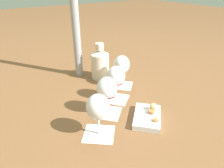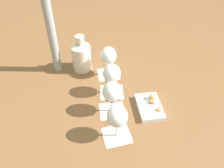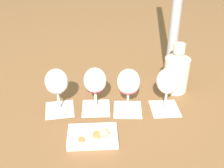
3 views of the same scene
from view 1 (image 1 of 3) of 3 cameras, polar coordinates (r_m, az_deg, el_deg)
name	(u,v)px [view 1 (image 1 of 3)]	position (r m, az deg, el deg)	size (l,w,h in m)	color
ground_plane	(112,105)	(0.96, -0.02, -6.11)	(8.00, 8.00, 0.00)	brown
tasting_card_0	(121,85)	(1.13, 2.67, -0.32)	(0.16, 0.16, 0.00)	white
tasting_card_1	(116,99)	(1.01, 1.13, -4.18)	(0.16, 0.16, 0.00)	white
tasting_card_2	(107,112)	(0.91, -1.38, -8.12)	(0.16, 0.16, 0.00)	white
tasting_card_3	(99,134)	(0.80, -3.74, -13.98)	(0.16, 0.16, 0.00)	white
wine_glass_0	(122,66)	(1.08, 2.81, 5.21)	(0.09, 0.09, 0.17)	white
wine_glass_1	(116,77)	(0.95, 1.19, 1.90)	(0.09, 0.09, 0.17)	white
wine_glass_2	(107,90)	(0.84, -1.48, -1.60)	(0.09, 0.09, 0.17)	white
wine_glass_3	(98,109)	(0.73, -4.03, -7.04)	(0.09, 0.09, 0.17)	white
ceramic_vase	(100,63)	(1.18, -3.44, 5.89)	(0.11, 0.11, 0.21)	beige
snack_dish	(148,116)	(0.88, 10.18, -9.06)	(0.19, 0.20, 0.06)	silver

